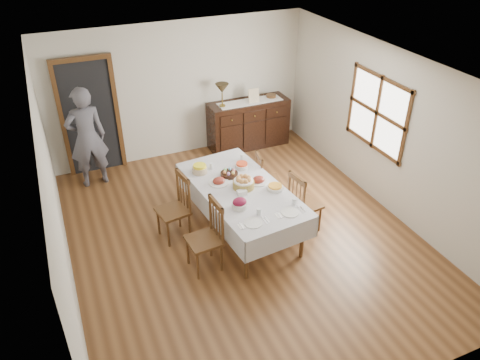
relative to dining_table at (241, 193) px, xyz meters
name	(u,v)px	position (x,y,z in m)	size (l,w,h in m)	color
ground	(243,235)	(-0.03, -0.14, -0.69)	(6.00, 6.00, 0.00)	brown
room_shell	(222,130)	(-0.18, 0.28, 0.95)	(5.02, 6.02, 2.65)	silver
dining_table	(241,193)	(0.00, 0.00, 0.00)	(1.38, 2.38, 0.78)	#BDBDC1
chair_left_near	(207,236)	(-0.75, -0.57, -0.15)	(0.47, 0.47, 1.06)	#513218
chair_left_far	(176,207)	(-0.94, 0.27, -0.16)	(0.50, 0.50, 1.05)	#513218
chair_right_near	(303,202)	(0.86, -0.36, -0.18)	(0.47, 0.47, 1.01)	#513218
chair_right_far	(266,178)	(0.69, 0.55, -0.22)	(0.44, 0.44, 0.92)	#513218
sideboard	(248,124)	(1.28, 2.58, -0.20)	(1.62, 0.59, 0.97)	black
person	(86,134)	(-1.88, 2.33, 0.29)	(0.61, 0.39, 1.95)	#53525D
bread_basket	(244,183)	(0.04, 0.00, 0.17)	(0.32, 0.32, 0.19)	olive
egg_basket	(229,174)	(-0.03, 0.40, 0.13)	(0.28, 0.28, 0.11)	black
ham_platter_a	(219,181)	(-0.25, 0.26, 0.12)	(0.31, 0.31, 0.11)	silver
ham_platter_b	(258,180)	(0.31, 0.05, 0.12)	(0.29, 0.29, 0.11)	silver
beet_bowl	(240,204)	(-0.22, -0.46, 0.16)	(0.22, 0.22, 0.15)	silver
carrot_bowl	(242,166)	(0.25, 0.54, 0.13)	(0.22, 0.22, 0.09)	silver
pineapple_bowl	(200,169)	(-0.41, 0.66, 0.16)	(0.24, 0.24, 0.14)	tan
casserole_dish	(275,187)	(0.45, -0.23, 0.13)	(0.25, 0.25, 0.07)	silver
butter_dish	(242,192)	(-0.06, -0.17, 0.13)	(0.15, 0.10, 0.07)	silver
setting_left	(255,219)	(-0.15, -0.81, 0.11)	(0.43, 0.31, 0.10)	silver
setting_right	(291,209)	(0.41, -0.79, 0.11)	(0.43, 0.31, 0.10)	silver
glass_far_a	(212,166)	(-0.21, 0.70, 0.14)	(0.06, 0.06, 0.10)	silver
glass_far_b	(242,157)	(0.35, 0.75, 0.15)	(0.06, 0.06, 0.11)	silver
runner	(250,102)	(1.29, 2.54, 0.29)	(1.30, 0.35, 0.01)	white
table_lamp	(222,89)	(0.71, 2.54, 0.64)	(0.26, 0.26, 0.46)	olive
picture_frame	(254,96)	(1.35, 2.49, 0.43)	(0.22, 0.08, 0.28)	beige
deco_bowl	(271,96)	(1.78, 2.59, 0.32)	(0.20, 0.20, 0.06)	#513218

